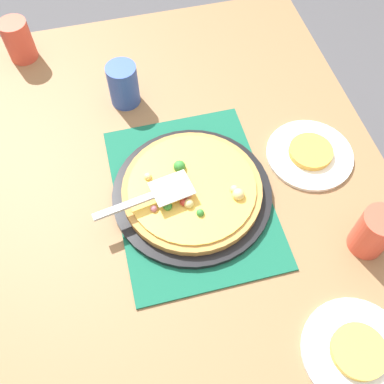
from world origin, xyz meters
The scene contains 13 objects.
ground_plane centered at (0.00, 0.00, 0.00)m, with size 8.00×8.00×0.00m, color #4C4C51.
dining_table centered at (0.00, 0.00, 0.64)m, with size 1.40×1.00×0.75m.
placemat centered at (0.00, 0.00, 0.75)m, with size 0.48×0.36×0.01m, color #145B42.
pizza_pan centered at (0.00, 0.00, 0.76)m, with size 0.38×0.38×0.01m, color black.
pizza centered at (0.00, 0.00, 0.78)m, with size 0.33×0.33×0.05m.
plate_near_left centered at (-0.43, -0.23, 0.76)m, with size 0.22×0.22×0.01m, color white.
plate_far_right centered at (0.04, -0.32, 0.76)m, with size 0.22×0.22×0.01m, color white.
served_slice_left centered at (-0.43, -0.23, 0.77)m, with size 0.11×0.11×0.02m, color #EAB747.
served_slice_right centered at (0.04, -0.32, 0.77)m, with size 0.11×0.11×0.02m, color gold.
cup_near centered at (-0.22, -0.35, 0.81)m, with size 0.08×0.08×0.12m, color #E04C38.
cup_far centered at (0.59, 0.37, 0.81)m, with size 0.08×0.08×0.12m, color #E04C38.
cup_corner centered at (0.35, 0.10, 0.81)m, with size 0.08×0.08×0.12m, color #3351AD.
pizza_server centered at (-0.02, 0.10, 0.82)m, with size 0.08×0.23×0.01m.
Camera 1 is at (-0.54, 0.13, 1.67)m, focal length 41.67 mm.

